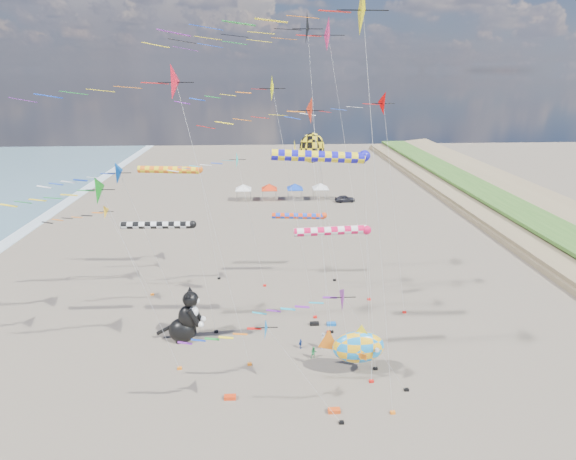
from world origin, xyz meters
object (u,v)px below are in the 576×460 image
at_px(child_green, 314,353).
at_px(child_blue, 301,344).
at_px(person_adult, 323,341).
at_px(fish_inflatable, 358,347).
at_px(parked_car, 345,199).
at_px(cat_inflatable, 184,314).

distance_m(child_green, child_blue, 1.89).
distance_m(person_adult, child_blue, 2.09).
height_order(fish_inflatable, child_blue, fish_inflatable).
xyz_separation_m(fish_inflatable, parked_car, (8.26, 51.91, -2.06)).
bearing_deg(child_blue, fish_inflatable, -92.75).
bearing_deg(child_blue, parked_car, 25.85).
height_order(cat_inflatable, child_blue, cat_inflatable).
height_order(cat_inflatable, person_adult, cat_inflatable).
bearing_deg(child_green, child_blue, 115.08).
xyz_separation_m(cat_inflatable, child_blue, (10.64, -2.12, -2.17)).
bearing_deg(person_adult, fish_inflatable, -98.17).
relative_size(child_blue, parked_car, 0.25).
bearing_deg(person_adult, child_blue, 137.74).
bearing_deg(person_adult, cat_inflatable, 131.80).
bearing_deg(parked_car, fish_inflatable, 165.39).
distance_m(cat_inflatable, fish_inflatable, 16.18).
xyz_separation_m(cat_inflatable, child_green, (11.68, -3.70, -2.08)).
relative_size(fish_inflatable, child_green, 5.05).
bearing_deg(person_adult, child_green, -163.74).
height_order(person_adult, child_blue, person_adult).
height_order(cat_inflatable, child_green, cat_inflatable).
distance_m(fish_inflatable, parked_car, 52.61).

